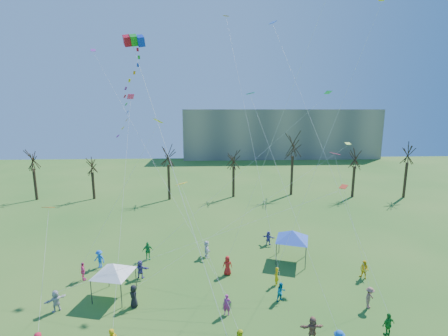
{
  "coord_description": "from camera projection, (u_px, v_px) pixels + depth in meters",
  "views": [
    {
      "loc": [
        -0.82,
        -16.42,
        15.06
      ],
      "look_at": [
        0.3,
        5.0,
        11.0
      ],
      "focal_mm": 25.0,
      "sensor_mm": 36.0,
      "label": 1
    }
  ],
  "objects": [
    {
      "name": "festival_crowd",
      "position": [
        212.0,
        286.0,
        25.45
      ],
      "size": [
        26.78,
        17.59,
        1.85
      ],
      "color": "red",
      "rests_on": "ground"
    },
    {
      "name": "canopy_tent_blue",
      "position": [
        292.0,
        235.0,
        31.02
      ],
      "size": [
        4.05,
        4.05,
        3.21
      ],
      "color": "#3F3F44",
      "rests_on": "ground"
    },
    {
      "name": "canopy_tent_white",
      "position": [
        113.0,
        269.0,
        25.0
      ],
      "size": [
        3.78,
        3.78,
        2.91
      ],
      "color": "#3F3F44",
      "rests_on": "ground"
    },
    {
      "name": "big_box_kite",
      "position": [
        132.0,
        95.0,
        21.32
      ],
      "size": [
        4.17,
        5.8,
        21.06
      ],
      "color": "red",
      "rests_on": "ground"
    },
    {
      "name": "small_kites_aloft",
      "position": [
        237.0,
        114.0,
        26.87
      ],
      "size": [
        27.55,
        18.84,
        33.81
      ],
      "color": "#E1470B",
      "rests_on": "ground"
    },
    {
      "name": "bare_tree_row",
      "position": [
        251.0,
        159.0,
        52.95
      ],
      "size": [
        67.83,
        8.5,
        10.85
      ],
      "color": "black",
      "rests_on": "ground"
    },
    {
      "name": "distant_building",
      "position": [
        279.0,
        133.0,
        99.15
      ],
      "size": [
        60.0,
        14.0,
        15.0
      ],
      "primitive_type": "cube",
      "color": "gray",
      "rests_on": "ground"
    }
  ]
}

